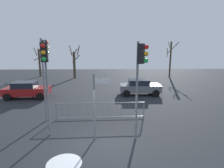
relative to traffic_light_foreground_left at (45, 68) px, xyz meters
The scene contains 12 objects.
ground_plane 4.38m from the traffic_light_foreground_left, 16.07° to the right, with size 60.00×60.00×0.00m, color #26282D.
traffic_light_foreground_left is the anchor object (origin of this frame).
traffic_light_mid_left 4.47m from the traffic_light_foreground_left, ahead, with size 0.49×0.44×4.73m.
traffic_light_rear_left 2.32m from the traffic_light_foreground_left, 109.14° to the left, with size 0.42×0.51×4.98m.
direction_sign_post 2.92m from the traffic_light_foreground_left, ahead, with size 0.79×0.09×3.26m.
pedestrian_guard_railing 4.47m from the traffic_light_foreground_left, 41.40° to the left, with size 5.57×0.23×1.07m.
car_red_far 8.90m from the traffic_light_foreground_left, 119.92° to the left, with size 3.86×2.04×1.47m.
car_grey_trailing 10.62m from the traffic_light_foreground_left, 53.75° to the left, with size 3.85×2.01×1.47m.
bare_tree_left 22.72m from the traffic_light_foreground_left, 56.30° to the left, with size 1.71×1.50×5.32m.
bare_tree_centre 18.22m from the traffic_light_foreground_left, 95.56° to the left, with size 1.62×1.61×4.73m.
bare_tree_right 21.24m from the traffic_light_foreground_left, 110.36° to the left, with size 2.13×2.09×4.53m.
snow_patch_kerb 4.37m from the traffic_light_foreground_left, 62.01° to the right, with size 1.38×1.38×0.01m, color white.
Camera 1 is at (0.38, -8.02, 4.46)m, focal length 29.35 mm.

